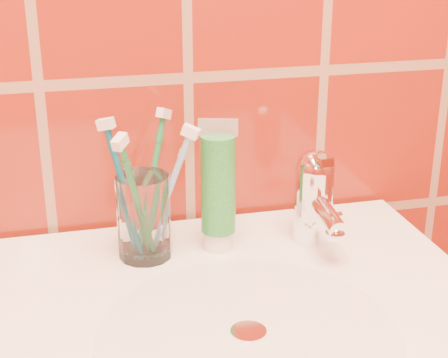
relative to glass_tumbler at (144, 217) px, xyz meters
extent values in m
cylinder|color=silver|center=(0.08, -0.19, -0.05)|extent=(0.30, 0.30, 0.00)
cylinder|color=white|center=(0.08, -0.19, -0.05)|extent=(0.04, 0.04, 0.00)
cylinder|color=white|center=(0.00, 0.00, 0.00)|extent=(0.07, 0.07, 0.10)
cylinder|color=white|center=(0.09, 0.00, -0.04)|extent=(0.04, 0.04, 0.02)
cylinder|color=#1C7827|center=(0.09, 0.00, 0.03)|extent=(0.04, 0.04, 0.12)
cube|color=beige|center=(0.09, 0.00, 0.10)|extent=(0.05, 0.01, 0.02)
cylinder|color=white|center=(0.21, -0.01, 0.00)|extent=(0.05, 0.05, 0.09)
sphere|color=white|center=(0.21, -0.01, 0.04)|extent=(0.05, 0.05, 0.05)
cylinder|color=white|center=(0.21, -0.04, 0.00)|extent=(0.02, 0.09, 0.03)
cube|color=white|center=(0.21, -0.02, 0.06)|extent=(0.02, 0.06, 0.01)
camera|label=1|loc=(-0.08, -0.74, 0.34)|focal=55.00mm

